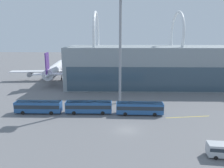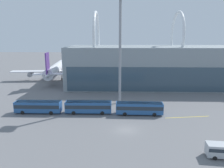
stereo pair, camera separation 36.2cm
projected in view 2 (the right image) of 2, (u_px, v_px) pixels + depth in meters
name	position (u px, v px, depth m)	size (l,w,h in m)	color
ground_plane	(126.00, 130.00, 46.72)	(440.00, 440.00, 0.00)	slate
airliner_at_gate_near	(55.00, 69.00, 98.21)	(38.83, 40.43, 13.51)	white
airliner_at_gate_far	(161.00, 68.00, 99.97)	(35.28, 37.79, 15.21)	silver
shuttle_bus_0	(38.00, 106.00, 56.70)	(11.87, 2.89, 3.11)	#285693
shuttle_bus_1	(88.00, 106.00, 56.53)	(11.88, 2.93, 3.11)	#285693
shuttle_bus_2	(139.00, 108.00, 55.54)	(11.91, 3.02, 3.11)	#285693
service_van_foreground	(223.00, 150.00, 35.97)	(5.53, 2.75, 2.37)	#B2B7BC
floodlight_mast	(120.00, 38.00, 61.74)	(2.96, 2.96, 30.59)	gray
lane_stripe_2	(187.00, 117.00, 54.14)	(11.38, 0.25, 0.01)	yellow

